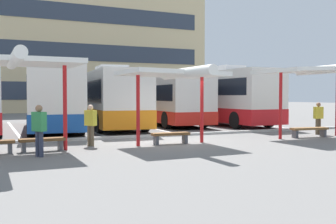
{
  "coord_description": "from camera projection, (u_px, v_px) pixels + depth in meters",
  "views": [
    {
      "loc": [
        -6.85,
        -14.91,
        1.9
      ],
      "look_at": [
        1.73,
        3.89,
        1.05
      ],
      "focal_mm": 42.3,
      "sensor_mm": 36.0,
      "label": 1
    }
  ],
  "objects": [
    {
      "name": "bench_2",
      "position": [
        171.0,
        136.0,
        15.58
      ],
      "size": [
        1.54,
        0.51,
        0.45
      ],
      "color": "brown",
      "rests_on": "ground"
    },
    {
      "name": "waiting_passenger_1",
      "position": [
        318.0,
        116.0,
        19.39
      ],
      "size": [
        0.46,
        0.22,
        1.58
      ],
      "color": "brown",
      "rests_on": "ground"
    },
    {
      "name": "coach_bus_2",
      "position": [
        107.0,
        100.0,
        24.38
      ],
      "size": [
        3.64,
        12.04,
        3.63
      ],
      "color": "silver",
      "rests_on": "ground"
    },
    {
      "name": "lane_stripe_2",
      "position": [
        79.0,
        127.0,
        23.86
      ],
      "size": [
        0.16,
        14.0,
        0.01
      ],
      "primitive_type": "cube",
      "color": "white",
      "rests_on": "ground"
    },
    {
      "name": "bench_3",
      "position": [
        309.0,
        130.0,
        18.09
      ],
      "size": [
        1.86,
        0.64,
        0.45
      ],
      "color": "brown",
      "rests_on": "ground"
    },
    {
      "name": "coach_bus_3",
      "position": [
        163.0,
        100.0,
        26.57
      ],
      "size": [
        3.19,
        10.69,
        3.44
      ],
      "color": "silver",
      "rests_on": "ground"
    },
    {
      "name": "coach_bus_1",
      "position": [
        52.0,
        99.0,
        22.41
      ],
      "size": [
        3.69,
        11.47,
        3.74
      ],
      "color": "silver",
      "rests_on": "ground"
    },
    {
      "name": "ground_plane",
      "position": [
        169.0,
        141.0,
        16.47
      ],
      "size": [
        160.0,
        160.0,
        0.0
      ],
      "primitive_type": "plane",
      "color": "slate"
    },
    {
      "name": "lane_stripe_5",
      "position": [
        233.0,
        122.0,
        28.44
      ],
      "size": [
        0.16,
        14.0,
        0.01
      ],
      "primitive_type": "cube",
      "color": "white",
      "rests_on": "ground"
    },
    {
      "name": "platform_kerb",
      "position": [
        152.0,
        136.0,
        18.18
      ],
      "size": [
        44.0,
        0.24,
        0.12
      ],
      "primitive_type": "cube",
      "color": "#ADADA8",
      "rests_on": "ground"
    },
    {
      "name": "waiting_passenger_0",
      "position": [
        91.0,
        123.0,
        14.92
      ],
      "size": [
        0.43,
        0.5,
        1.57
      ],
      "color": "brown",
      "rests_on": "ground"
    },
    {
      "name": "waiting_shelter_0",
      "position": [
        13.0,
        63.0,
        12.8
      ],
      "size": [
        4.35,
        4.85,
        3.19
      ],
      "color": "red",
      "rests_on": "ground"
    },
    {
      "name": "bench_1",
      "position": [
        42.0,
        142.0,
        13.55
      ],
      "size": [
        1.53,
        0.49,
        0.45
      ],
      "color": "brown",
      "rests_on": "ground"
    },
    {
      "name": "lane_stripe_1",
      "position": [
        14.0,
        129.0,
        22.33
      ],
      "size": [
        0.16,
        14.0,
        0.01
      ],
      "primitive_type": "cube",
      "color": "white",
      "rests_on": "ground"
    },
    {
      "name": "waiting_passenger_2",
      "position": [
        39.0,
        127.0,
        12.26
      ],
      "size": [
        0.43,
        0.51,
        1.62
      ],
      "color": "#33384C",
      "rests_on": "ground"
    },
    {
      "name": "coach_bus_4",
      "position": [
        215.0,
        98.0,
        27.03
      ],
      "size": [
        2.68,
        11.73,
        3.82
      ],
      "color": "silver",
      "rests_on": "ground"
    },
    {
      "name": "lane_stripe_4",
      "position": [
        188.0,
        124.0,
        26.91
      ],
      "size": [
        0.16,
        14.0,
        0.01
      ],
      "primitive_type": "cube",
      "color": "white",
      "rests_on": "ground"
    },
    {
      "name": "terminal_building",
      "position": [
        45.0,
        41.0,
        50.76
      ],
      "size": [
        38.88,
        14.4,
        20.74
      ],
      "color": "#D1BC8C",
      "rests_on": "ground"
    },
    {
      "name": "lane_stripe_3",
      "position": [
        137.0,
        125.0,
        25.39
      ],
      "size": [
        0.16,
        14.0,
        0.01
      ],
      "primitive_type": "cube",
      "color": "white",
      "rests_on": "ground"
    },
    {
      "name": "waiting_shelter_1",
      "position": [
        174.0,
        75.0,
        15.2
      ],
      "size": [
        3.76,
        4.65,
        2.91
      ],
      "color": "red",
      "rests_on": "ground"
    },
    {
      "name": "waiting_shelter_2",
      "position": [
        315.0,
        71.0,
        17.72
      ],
      "size": [
        4.39,
        5.14,
        3.25
      ],
      "color": "red",
      "rests_on": "ground"
    }
  ]
}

